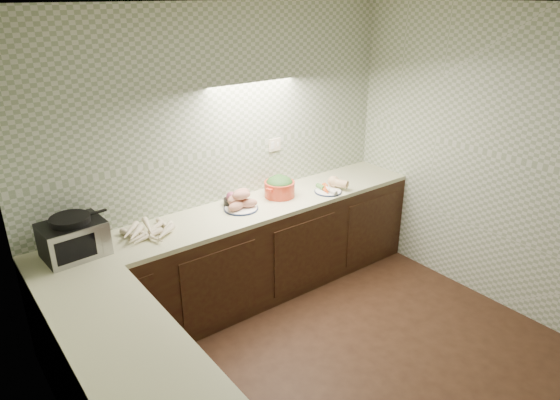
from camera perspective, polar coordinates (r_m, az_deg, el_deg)
room at (r=3.05m, az=11.24°, el=2.34°), size 3.60×3.60×2.60m
counter at (r=3.70m, az=-5.79°, el=-14.24°), size 3.60×3.60×0.90m
toaster_oven at (r=3.87m, az=-22.54°, el=-3.97°), size 0.45×0.36×0.30m
parsnip_pile at (r=4.01m, az=-14.88°, el=-3.66°), size 0.45×0.46×0.08m
sweet_potato_plate at (r=4.37m, az=-4.56°, el=-0.15°), size 0.30×0.30×0.18m
onion_bowl at (r=4.46m, az=-5.43°, el=-0.01°), size 0.17×0.17×0.13m
dutch_oven at (r=4.61m, az=-0.05°, el=1.56°), size 0.35×0.35×0.20m
veg_plate at (r=4.80m, az=5.76°, el=1.62°), size 0.33×0.32×0.12m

